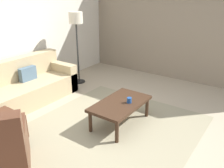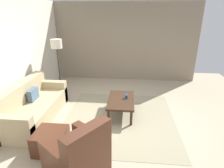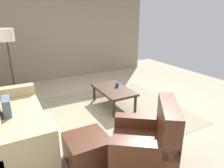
{
  "view_description": "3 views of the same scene",
  "coord_description": "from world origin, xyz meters",
  "px_view_note": "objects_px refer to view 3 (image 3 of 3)",
  "views": [
    {
      "loc": [
        -2.77,
        -1.96,
        2.18
      ],
      "look_at": [
        0.33,
        0.22,
        0.66
      ],
      "focal_mm": 37.88,
      "sensor_mm": 36.0,
      "label": 1
    },
    {
      "loc": [
        -3.97,
        -0.2,
        2.42
      ],
      "look_at": [
        0.09,
        0.19,
        0.86
      ],
      "focal_mm": 30.04,
      "sensor_mm": 36.0,
      "label": 2
    },
    {
      "loc": [
        -3.45,
        2.02,
        1.97
      ],
      "look_at": [
        -0.03,
        0.16,
        0.63
      ],
      "focal_mm": 32.28,
      "sensor_mm": 36.0,
      "label": 3
    }
  ],
  "objects_px": {
    "armchair_leather": "(148,148)",
    "ottoman": "(87,150)",
    "couch_main": "(10,125)",
    "coffee_table": "(113,91)",
    "lamp_standing": "(7,43)",
    "cup": "(117,85)"
  },
  "relations": [
    {
      "from": "couch_main",
      "to": "armchair_leather",
      "type": "distance_m",
      "value": 2.2
    },
    {
      "from": "armchair_leather",
      "to": "lamp_standing",
      "type": "relative_size",
      "value": 0.65
    },
    {
      "from": "ottoman",
      "to": "coffee_table",
      "type": "height_order",
      "value": "coffee_table"
    },
    {
      "from": "couch_main",
      "to": "armchair_leather",
      "type": "height_order",
      "value": "armchair_leather"
    },
    {
      "from": "couch_main",
      "to": "lamp_standing",
      "type": "distance_m",
      "value": 1.86
    },
    {
      "from": "cup",
      "to": "lamp_standing",
      "type": "height_order",
      "value": "lamp_standing"
    },
    {
      "from": "armchair_leather",
      "to": "ottoman",
      "type": "relative_size",
      "value": 2.0
    },
    {
      "from": "couch_main",
      "to": "coffee_table",
      "type": "height_order",
      "value": "couch_main"
    },
    {
      "from": "coffee_table",
      "to": "cup",
      "type": "xyz_separation_m",
      "value": [
        0.07,
        -0.13,
        0.1
      ]
    },
    {
      "from": "armchair_leather",
      "to": "cup",
      "type": "distance_m",
      "value": 2.14
    },
    {
      "from": "cup",
      "to": "lamp_standing",
      "type": "xyz_separation_m",
      "value": [
        1.0,
        2.07,
        0.95
      ]
    },
    {
      "from": "coffee_table",
      "to": "cup",
      "type": "height_order",
      "value": "cup"
    },
    {
      "from": "armchair_leather",
      "to": "ottoman",
      "type": "height_order",
      "value": "armchair_leather"
    },
    {
      "from": "armchair_leather",
      "to": "ottoman",
      "type": "distance_m",
      "value": 0.83
    },
    {
      "from": "couch_main",
      "to": "ottoman",
      "type": "height_order",
      "value": "couch_main"
    },
    {
      "from": "ottoman",
      "to": "coffee_table",
      "type": "xyz_separation_m",
      "value": [
        1.46,
        -1.22,
        0.16
      ]
    },
    {
      "from": "armchair_leather",
      "to": "lamp_standing",
      "type": "bearing_deg",
      "value": 24.67
    },
    {
      "from": "armchair_leather",
      "to": "lamp_standing",
      "type": "xyz_separation_m",
      "value": [
        3.02,
        1.39,
        1.1
      ]
    },
    {
      "from": "coffee_table",
      "to": "lamp_standing",
      "type": "distance_m",
      "value": 2.45
    },
    {
      "from": "armchair_leather",
      "to": "cup",
      "type": "xyz_separation_m",
      "value": [
        2.02,
        -0.68,
        0.15
      ]
    },
    {
      "from": "cup",
      "to": "lamp_standing",
      "type": "bearing_deg",
      "value": 64.26
    },
    {
      "from": "couch_main",
      "to": "lamp_standing",
      "type": "relative_size",
      "value": 1.24
    }
  ]
}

